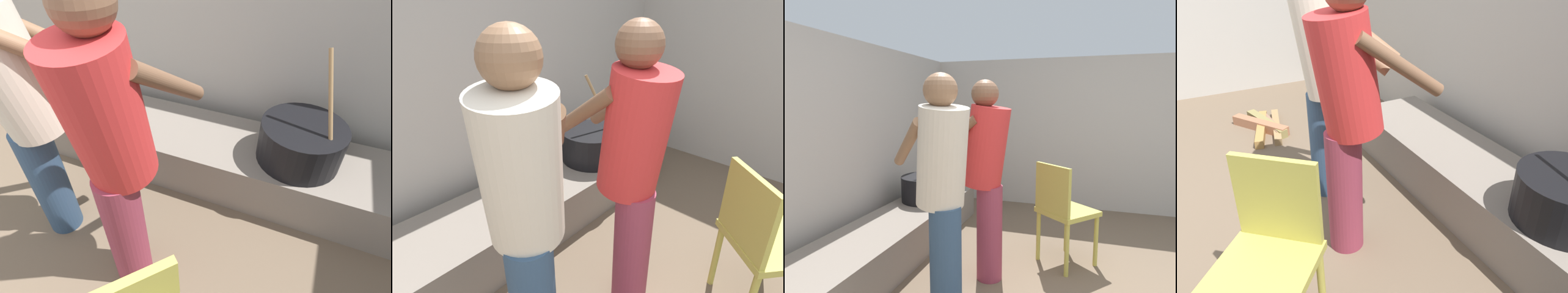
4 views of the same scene
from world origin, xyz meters
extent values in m
cube|color=#ADA8A0|center=(0.00, 2.35, 0.98)|extent=(5.51, 0.20, 1.95)
cube|color=#ADA8A0|center=(2.65, 0.00, 0.98)|extent=(0.20, 4.90, 1.95)
cube|color=slate|center=(0.63, 1.83, 0.17)|extent=(2.56, 0.60, 0.35)
cylinder|color=black|center=(1.21, 1.82, 0.48)|extent=(0.52, 0.52, 0.26)
cylinder|color=#937047|center=(1.30, 1.82, 0.81)|extent=(0.18, 0.21, 0.51)
cylinder|color=#8C3347|center=(0.50, 0.91, 0.38)|extent=(0.20, 0.20, 0.75)
cylinder|color=red|center=(0.50, 0.94, 1.05)|extent=(0.35, 0.42, 0.64)
sphere|color=brown|center=(0.50, 0.95, 1.45)|extent=(0.21, 0.21, 0.21)
cylinder|color=brown|center=(0.67, 1.14, 1.12)|extent=(0.14, 0.46, 0.35)
cylinder|color=brown|center=(0.40, 1.18, 1.12)|extent=(0.14, 0.46, 0.35)
cylinder|color=navy|center=(-0.09, 1.02, 0.38)|extent=(0.20, 0.20, 0.75)
cylinder|color=beige|center=(-0.07, 1.04, 1.06)|extent=(0.48, 0.48, 0.65)
sphere|color=brown|center=(-0.06, 1.05, 1.46)|extent=(0.21, 0.21, 0.21)
cylinder|color=brown|center=(0.18, 1.12, 1.12)|extent=(0.36, 0.39, 0.35)
cylinder|color=brown|center=(-0.02, 1.30, 1.12)|extent=(0.36, 0.39, 0.35)
cylinder|color=#B2A847|center=(0.97, 0.11, 0.22)|extent=(0.04, 0.04, 0.44)
cylinder|color=#B2A847|center=(1.19, 0.36, 0.22)|extent=(0.04, 0.04, 0.44)
cylinder|color=#B2A847|center=(0.71, 0.33, 0.22)|extent=(0.04, 0.04, 0.44)
cylinder|color=#B2A847|center=(0.93, 0.59, 0.22)|extent=(0.04, 0.04, 0.44)
cube|color=#B2A847|center=(0.95, 0.35, 0.46)|extent=(0.56, 0.56, 0.04)
cube|color=#B2A847|center=(0.81, 0.46, 0.68)|extent=(0.27, 0.31, 0.40)
camera|label=1|loc=(1.17, 0.20, 1.70)|focal=28.17mm
camera|label=2|loc=(-0.64, 0.20, 1.62)|focal=29.04mm
camera|label=3|loc=(-1.89, 0.20, 1.39)|focal=30.65mm
camera|label=4|loc=(2.17, 0.20, 1.65)|focal=35.63mm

